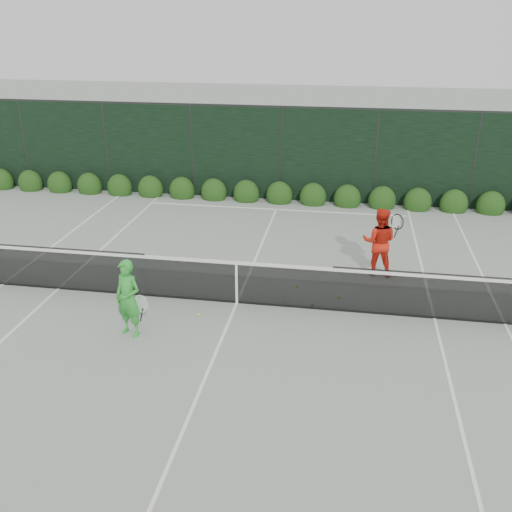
# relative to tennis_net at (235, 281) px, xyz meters

# --- Properties ---
(ground) EXTENTS (80.00, 80.00, 0.00)m
(ground) POSITION_rel_tennis_net_xyz_m (0.02, 0.00, -0.53)
(ground) COLOR gray
(ground) RESTS_ON ground
(tennis_net) EXTENTS (12.90, 0.10, 1.07)m
(tennis_net) POSITION_rel_tennis_net_xyz_m (0.00, 0.00, 0.00)
(tennis_net) COLOR black
(tennis_net) RESTS_ON ground
(player_woman) EXTENTS (0.68, 0.54, 1.54)m
(player_woman) POSITION_rel_tennis_net_xyz_m (-1.75, -1.58, 0.24)
(player_woman) COLOR green
(player_woman) RESTS_ON ground
(player_man) EXTENTS (0.91, 0.70, 1.63)m
(player_man) POSITION_rel_tennis_net_xyz_m (3.03, 2.02, 0.29)
(player_man) COLOR red
(player_man) RESTS_ON ground
(court_lines) EXTENTS (11.03, 23.83, 0.01)m
(court_lines) POSITION_rel_tennis_net_xyz_m (0.02, 0.00, -0.53)
(court_lines) COLOR white
(court_lines) RESTS_ON ground
(windscreen_fence) EXTENTS (32.00, 21.07, 3.06)m
(windscreen_fence) POSITION_rel_tennis_net_xyz_m (0.02, -2.71, 0.98)
(windscreen_fence) COLOR black
(windscreen_fence) RESTS_ON ground
(hedge_row) EXTENTS (31.66, 0.65, 0.94)m
(hedge_row) POSITION_rel_tennis_net_xyz_m (0.02, 7.15, -0.30)
(hedge_row) COLOR #11330E
(hedge_row) RESTS_ON ground
(tennis_balls) EXTENTS (4.17, 1.72, 0.07)m
(tennis_balls) POSITION_rel_tennis_net_xyz_m (0.50, 0.20, -0.50)
(tennis_balls) COLOR #AFDC30
(tennis_balls) RESTS_ON ground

